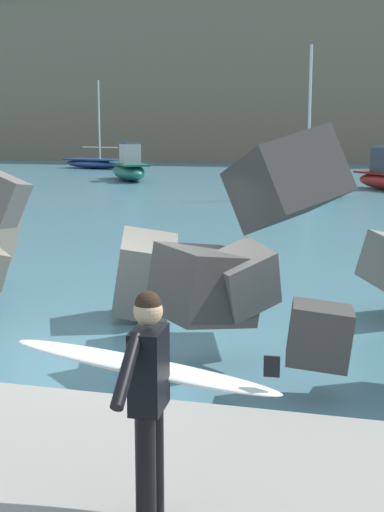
{
  "coord_description": "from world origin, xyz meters",
  "views": [
    {
      "loc": [
        3.34,
        -8.75,
        3.14
      ],
      "look_at": [
        0.91,
        0.5,
        1.4
      ],
      "focal_mm": 49.64,
      "sensor_mm": 36.0,
      "label": 1
    }
  ],
  "objects_px": {
    "boat_near_right": "(273,169)",
    "surfer_with_board": "(148,385)",
    "boat_near_left": "(96,163)",
    "boat_near_centre": "(301,189)",
    "boat_far_left": "(129,168)"
  },
  "relations": [
    {
      "from": "boat_near_centre",
      "to": "boat_near_left",
      "type": "bearing_deg",
      "value": 131.75
    },
    {
      "from": "boat_near_left",
      "to": "boat_near_right",
      "type": "bearing_deg",
      "value": -24.82
    },
    {
      "from": "boat_near_right",
      "to": "boat_far_left",
      "type": "height_order",
      "value": "boat_far_left"
    },
    {
      "from": "boat_near_left",
      "to": "boat_near_centre",
      "type": "bearing_deg",
      "value": -48.25
    },
    {
      "from": "boat_near_left",
      "to": "boat_near_right",
      "type": "distance_m",
      "value": 16.43
    },
    {
      "from": "boat_near_centre",
      "to": "boat_near_right",
      "type": "xyz_separation_m",
      "value": [
        -3.19,
        13.38,
        0.12
      ]
    },
    {
      "from": "surfer_with_board",
      "to": "boat_near_left",
      "type": "distance_m",
      "value": 51.12
    },
    {
      "from": "boat_near_centre",
      "to": "boat_near_right",
      "type": "bearing_deg",
      "value": 103.41
    },
    {
      "from": "surfer_with_board",
      "to": "boat_far_left",
      "type": "bearing_deg",
      "value": 109.97
    },
    {
      "from": "surfer_with_board",
      "to": "boat_near_centre",
      "type": "height_order",
      "value": "boat_near_centre"
    },
    {
      "from": "boat_near_right",
      "to": "boat_near_left",
      "type": "bearing_deg",
      "value": 155.18
    },
    {
      "from": "boat_near_right",
      "to": "surfer_with_board",
      "type": "bearing_deg",
      "value": -83.05
    },
    {
      "from": "boat_near_centre",
      "to": "boat_far_left",
      "type": "distance_m",
      "value": 14.35
    },
    {
      "from": "boat_near_right",
      "to": "boat_near_centre",
      "type": "bearing_deg",
      "value": -76.59
    },
    {
      "from": "boat_near_left",
      "to": "boat_near_right",
      "type": "relative_size",
      "value": 1.39
    }
  ]
}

